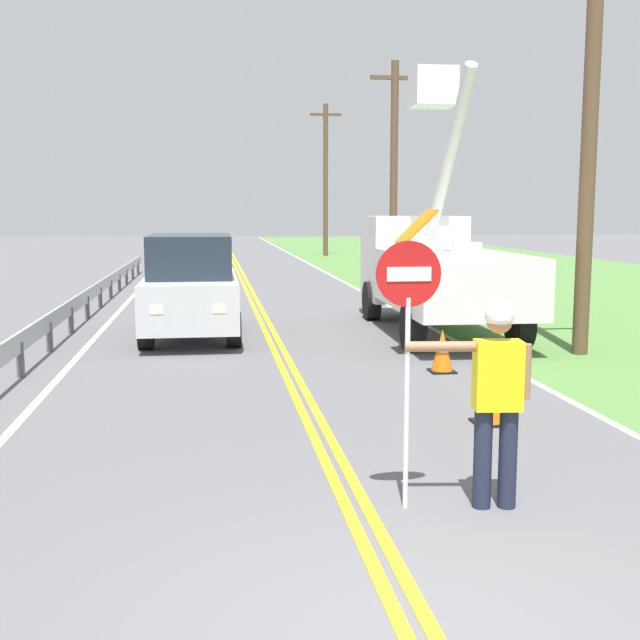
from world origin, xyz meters
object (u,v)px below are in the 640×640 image
utility_pole_far (326,177)px  flagger_worker (496,390)px  utility_bucket_truck (433,265)px  stop_sign_paddle (408,314)px  utility_pole_mid (394,168)px  traffic_cone_mid (442,352)px  traffic_cone_lead (490,397)px  oncoming_suv_nearest (191,286)px  utility_pole_near (590,117)px

utility_pole_far → flagger_worker: bearing=-96.2°
utility_bucket_truck → utility_pole_far: size_ratio=0.79×
stop_sign_paddle → utility_pole_mid: 22.98m
stop_sign_paddle → traffic_cone_mid: 6.17m
utility_bucket_truck → traffic_cone_mid: 4.77m
stop_sign_paddle → utility_pole_far: 39.77m
traffic_cone_lead → traffic_cone_mid: (0.33, 3.12, 0.00)m
utility_bucket_truck → oncoming_suv_nearest: size_ratio=1.49×
utility_bucket_truck → utility_pole_far: 29.40m
utility_bucket_truck → utility_pole_far: bearing=86.3°
utility_pole_mid → utility_bucket_truck: bearing=-99.1°
flagger_worker → utility_bucket_truck: (2.37, 10.26, 0.37)m
stop_sign_paddle → oncoming_suv_nearest: bearing=101.7°
utility_pole_mid → stop_sign_paddle: bearing=-102.8°
flagger_worker → traffic_cone_lead: (0.93, 2.64, -0.71)m
utility_pole_near → traffic_cone_mid: utility_pole_near is taller
utility_pole_mid → traffic_cone_mid: size_ratio=11.36×
utility_pole_near → traffic_cone_lead: 6.68m
utility_pole_mid → traffic_cone_lead: size_ratio=11.36×
stop_sign_paddle → utility_bucket_truck: (3.13, 10.17, -0.29)m
utility_pole_mid → traffic_cone_lead: utility_pole_mid is taller
utility_pole_mid → traffic_cone_mid: utility_pole_mid is taller
utility_pole_near → utility_pole_mid: 15.38m
oncoming_suv_nearest → utility_pole_mid: size_ratio=0.58×
stop_sign_paddle → utility_pole_mid: size_ratio=0.29×
utility_bucket_truck → traffic_cone_mid: utility_bucket_truck is taller
utility_pole_far → traffic_cone_lead: size_ratio=12.38×
utility_bucket_truck → utility_pole_near: 4.67m
stop_sign_paddle → utility_pole_far: bearing=82.7°
stop_sign_paddle → utility_pole_mid: utility_pole_mid is taller
utility_bucket_truck → utility_pole_mid: bearing=80.9°
utility_bucket_truck → stop_sign_paddle: bearing=-107.1°
traffic_cone_lead → utility_pole_far: bearing=84.8°
utility_pole_near → traffic_cone_mid: (-2.95, -1.23, -3.87)m
stop_sign_paddle → traffic_cone_mid: (2.02, 5.66, -1.37)m
utility_pole_mid → utility_pole_near: bearing=-90.4°
utility_pole_far → traffic_cone_mid: utility_pole_far is taller
flagger_worker → traffic_cone_mid: 5.93m
utility_pole_far → traffic_cone_lead: (-3.33, -36.80, -4.18)m
flagger_worker → utility_pole_mid: (4.30, 22.37, 3.11)m
flagger_worker → oncoming_suv_nearest: (-2.82, 10.01, 0.01)m
oncoming_suv_nearest → stop_sign_paddle: bearing=-78.3°
utility_bucket_truck → utility_pole_near: size_ratio=0.85×
traffic_cone_mid → flagger_worker: bearing=-102.3°
oncoming_suv_nearest → traffic_cone_mid: oncoming_suv_nearest is taller
utility_pole_far → traffic_cone_mid: 34.08m
stop_sign_paddle → utility_pole_far: size_ratio=0.27×
flagger_worker → utility_bucket_truck: 10.54m
flagger_worker → utility_pole_far: size_ratio=0.21×
flagger_worker → utility_pole_far: (4.26, 39.44, 3.47)m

